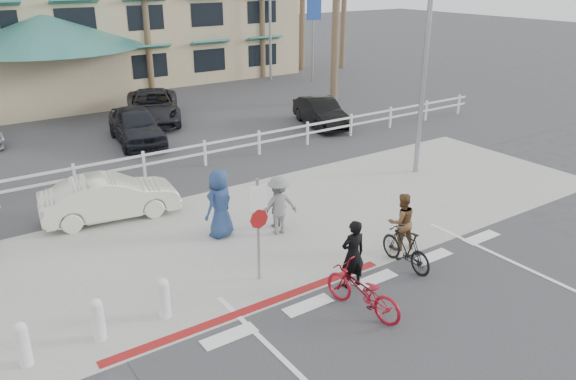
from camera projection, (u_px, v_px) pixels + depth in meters
ground at (392, 291)px, 13.11m from camera, size 140.00×140.00×0.00m
bike_path at (461, 333)px, 11.57m from camera, size 12.00×16.00×0.01m
sidewalk_plaza at (285, 223)px, 16.56m from camera, size 22.00×7.00×0.01m
cross_street at (221, 183)px, 19.63m from camera, size 40.00×5.00×0.01m
parking_lot at (128, 125)px, 26.93m from camera, size 50.00×16.00×0.01m
curb_red at (256, 307)px, 12.45m from camera, size 7.00×0.25×0.02m
rail_fence at (207, 153)px, 21.25m from camera, size 29.40×0.16×1.00m
sign_post at (258, 225)px, 13.06m from camera, size 0.50×0.10×2.90m
bollard_0 at (164, 298)px, 11.95m from camera, size 0.26×0.26×0.95m
bollard_1 at (98, 319)px, 11.22m from camera, size 0.26×0.26×0.95m
bollard_2 at (23, 344)px, 10.49m from camera, size 0.26×0.26×0.95m
streetlight_0 at (426, 47)px, 19.07m from camera, size 0.60×2.00×9.00m
streetlight_1 at (270, 6)px, 36.06m from camera, size 0.60×2.00×9.50m
info_sign at (313, 38)px, 36.29m from camera, size 1.20×0.16×5.60m
bike_red at (362, 291)px, 12.11m from camera, size 1.04×2.10×1.05m
rider_red at (353, 254)px, 12.98m from camera, size 0.67×0.48×1.70m
bike_black at (406, 248)px, 13.98m from camera, size 0.58×1.74×1.03m
rider_black at (401, 222)px, 14.79m from camera, size 0.91×0.79×1.58m
pedestrian_a at (279, 205)px, 15.64m from camera, size 1.22×0.87×1.71m
pedestrian_child at (277, 209)px, 16.13m from camera, size 0.66×0.31×1.10m
pedestrian_b at (220, 204)px, 15.43m from camera, size 1.13×0.95×1.96m
car_white_sedan at (110, 197)px, 16.70m from camera, size 4.13×1.90×1.31m
lot_car_2 at (136, 125)px, 23.90m from camera, size 2.42×4.73×1.54m
lot_car_3 at (321, 112)px, 26.49m from camera, size 2.35×4.23×1.32m
lot_car_5 at (153, 107)px, 27.21m from camera, size 4.23×5.92×1.50m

